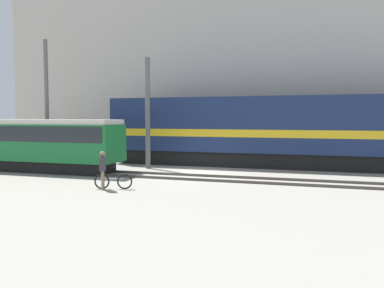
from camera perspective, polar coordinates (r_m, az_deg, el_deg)
ground_plane at (r=22.16m, az=0.45°, el=-4.52°), size 120.00×120.00×0.00m
track_near at (r=20.52m, az=-0.92°, el=-5.01°), size 60.00×1.51×0.14m
track_far at (r=26.35m, az=3.14°, el=-3.01°), size 60.00×1.51×0.14m
building_backdrop at (r=33.45m, az=6.16°, el=11.03°), size 41.06×6.00×14.78m
freight_locomotive at (r=25.54m, az=11.27°, el=2.06°), size 21.47×3.04×5.27m
streetcar at (r=24.62m, az=-21.42°, el=0.33°), size 9.69×2.54×3.19m
bicycle at (r=17.69m, az=-11.91°, el=-5.60°), size 1.72×0.63×0.77m
person at (r=17.56m, az=-13.48°, el=-3.31°), size 0.31×0.41×1.77m
utility_pole_left at (r=28.37m, az=-21.25°, el=5.93°), size 0.28×0.28×8.74m
utility_pole_center at (r=24.39m, az=-6.77°, el=4.67°), size 0.31×0.31×7.15m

